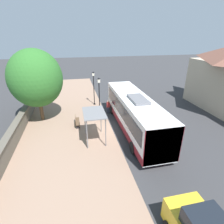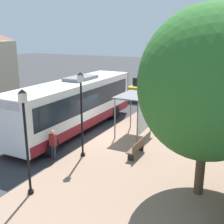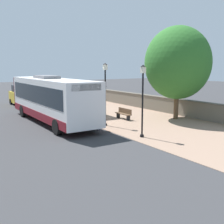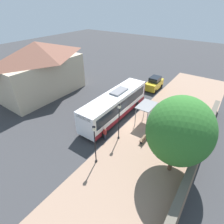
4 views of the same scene
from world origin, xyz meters
The scene contains 12 objects.
ground_plane centered at (0.00, 0.00, 0.00)m, with size 120.00×120.00×0.00m, color #353538.
sidewalk_plaza centered at (-4.50, 0.00, 0.01)m, with size 9.00×44.00×0.02m.
stone_wall centered at (-8.55, 0.00, 0.72)m, with size 0.60×20.00×1.42m.
background_building centered at (15.11, 0.62, 4.21)m, with size 6.85×12.95×8.16m.
bus centered at (1.99, -0.38, 1.82)m, with size 2.72×11.47×3.52m.
bus_shelter centered at (-2.01, -1.36, 2.16)m, with size 1.78×2.72×2.62m.
pedestrian centered at (0.38, 3.94, 0.92)m, with size 0.34×0.22×1.58m.
bench centered at (-3.30, 1.64, 0.48)m, with size 0.40×1.75×0.88m.
street_lamp_near centered at (-0.76, 2.95, 2.64)m, with size 0.28×0.28×4.46m.
street_lamp_far centered at (-0.86, 6.98, 2.56)m, with size 0.28×0.28×4.32m.
shade_tree centered at (-6.89, 3.84, 4.48)m, with size 5.19×5.19×7.34m.
parked_car_behind_bus centered at (1.29, -11.25, 1.04)m, with size 1.90×3.97×2.18m.
Camera 4 is at (-8.70, 15.50, 13.06)m, focal length 28.00 mm.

